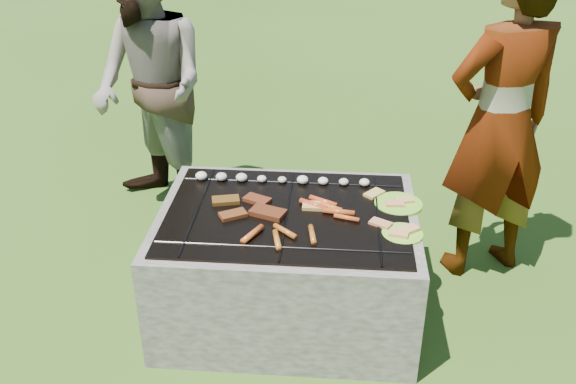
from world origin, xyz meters
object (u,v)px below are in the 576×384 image
at_px(plate_far, 398,204).
at_px(cook, 500,124).
at_px(fire_pit, 287,267).
at_px(bystander, 150,88).
at_px(plate_near, 403,233).

xyz_separation_m(plate_far, cook, (0.54, 0.38, 0.30)).
distance_m(fire_pit, bystander, 1.53).
bearing_deg(fire_pit, bystander, 132.62).
bearing_deg(plate_near, fire_pit, 165.08).
relative_size(plate_far, plate_near, 1.15).
relative_size(fire_pit, plate_near, 5.04).
height_order(plate_near, bystander, bystander).
bearing_deg(plate_far, cook, 35.18).
relative_size(plate_near, cook, 0.14).
bearing_deg(cook, plate_near, 27.70).
xyz_separation_m(fire_pit, bystander, (-0.96, 1.04, 0.59)).
bearing_deg(cook, plate_far, 12.00).
height_order(plate_far, cook, cook).
bearing_deg(plate_far, plate_near, -89.75).
bearing_deg(plate_near, cook, 50.88).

